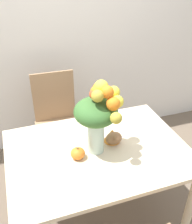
{
  "coord_description": "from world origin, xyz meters",
  "views": [
    {
      "loc": [
        -0.47,
        -1.31,
        1.92
      ],
      "look_at": [
        -0.02,
        -0.0,
        1.06
      ],
      "focal_mm": 42.0,
      "sensor_mm": 36.0,
      "label": 1
    }
  ],
  "objects_px": {
    "pumpkin": "(78,153)",
    "flower_vase": "(98,113)",
    "turkey_figurine": "(113,136)",
    "dining_chair_near_window": "(58,123)"
  },
  "relations": [
    {
      "from": "flower_vase",
      "to": "pumpkin",
      "type": "height_order",
      "value": "flower_vase"
    },
    {
      "from": "turkey_figurine",
      "to": "dining_chair_near_window",
      "type": "relative_size",
      "value": 0.16
    },
    {
      "from": "pumpkin",
      "to": "dining_chair_near_window",
      "type": "relative_size",
      "value": 0.1
    },
    {
      "from": "flower_vase",
      "to": "pumpkin",
      "type": "distance_m",
      "value": 0.3
    },
    {
      "from": "pumpkin",
      "to": "flower_vase",
      "type": "bearing_deg",
      "value": 10.66
    },
    {
      "from": "turkey_figurine",
      "to": "dining_chair_near_window",
      "type": "xyz_separation_m",
      "value": [
        -0.26,
        0.74,
        -0.3
      ]
    },
    {
      "from": "dining_chair_near_window",
      "to": "pumpkin",
      "type": "bearing_deg",
      "value": -89.55
    },
    {
      "from": "turkey_figurine",
      "to": "dining_chair_near_window",
      "type": "height_order",
      "value": "dining_chair_near_window"
    },
    {
      "from": "dining_chair_near_window",
      "to": "turkey_figurine",
      "type": "bearing_deg",
      "value": -68.76
    },
    {
      "from": "turkey_figurine",
      "to": "dining_chair_near_window",
      "type": "distance_m",
      "value": 0.83
    }
  ]
}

